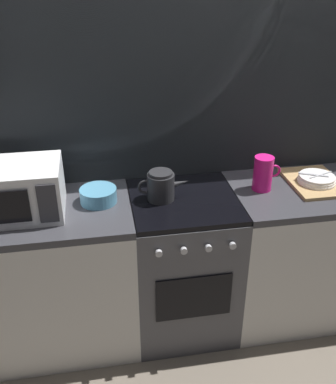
{
  "coord_description": "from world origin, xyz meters",
  "views": [
    {
      "loc": [
        -0.45,
        -2.1,
        2.1
      ],
      "look_at": [
        -0.09,
        0.0,
        0.95
      ],
      "focal_mm": 41.48,
      "sensor_mm": 36.0,
      "label": 1
    }
  ],
  "objects": [
    {
      "name": "back_wall",
      "position": [
        0.0,
        0.32,
        1.2
      ],
      "size": [
        3.6,
        0.05,
        2.4
      ],
      "color": "gray",
      "rests_on": "ground_plane"
    },
    {
      "name": "mixing_bowl",
      "position": [
        -0.47,
        0.05,
        0.94
      ],
      "size": [
        0.2,
        0.2,
        0.08
      ],
      "primitive_type": "cylinder",
      "color": "teal",
      "rests_on": "counter_left"
    },
    {
      "name": "ground_plane",
      "position": [
        0.0,
        0.0,
        0.0
      ],
      "size": [
        8.0,
        8.0,
        0.0
      ],
      "primitive_type": "plane",
      "color": "#6B6054"
    },
    {
      "name": "kettle",
      "position": [
        -0.13,
        0.02,
        0.98
      ],
      "size": [
        0.28,
        0.15,
        0.17
      ],
      "color": "#262628",
      "rests_on": "stove_unit"
    },
    {
      "name": "stove_unit",
      "position": [
        -0.0,
        -0.0,
        0.45
      ],
      "size": [
        0.6,
        0.63,
        0.9
      ],
      "color": "#4C4C51",
      "rests_on": "ground_plane"
    },
    {
      "name": "pitcher",
      "position": [
        0.47,
        0.04,
        1.0
      ],
      "size": [
        0.16,
        0.11,
        0.2
      ],
      "color": "#E5197A",
      "rests_on": "counter_right"
    },
    {
      "name": "counter_left",
      "position": [
        -0.9,
        0.0,
        0.45
      ],
      "size": [
        1.2,
        0.6,
        0.9
      ],
      "color": "silver",
      "rests_on": "ground_plane"
    },
    {
      "name": "dish_pile",
      "position": [
        0.8,
        0.04,
        0.92
      ],
      "size": [
        0.3,
        0.4,
        0.07
      ],
      "color": "tan",
      "rests_on": "counter_right"
    },
    {
      "name": "microwave",
      "position": [
        -0.88,
        -0.0,
        1.04
      ],
      "size": [
        0.46,
        0.35,
        0.27
      ],
      "color": "white",
      "rests_on": "counter_left"
    },
    {
      "name": "counter_right",
      "position": [
        0.9,
        0.0,
        0.45
      ],
      "size": [
        1.2,
        0.6,
        0.9
      ],
      "color": "silver",
      "rests_on": "ground_plane"
    }
  ]
}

